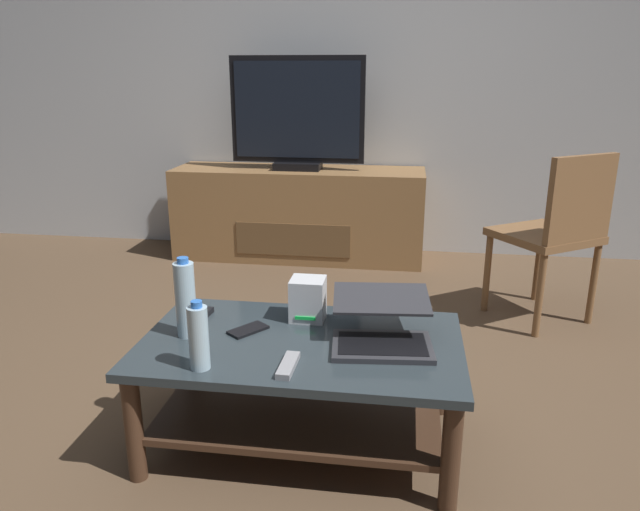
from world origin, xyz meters
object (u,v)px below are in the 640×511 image
(cell_phone, at_px, (248,330))
(soundbar_remote, at_px, (288,365))
(router_box, at_px, (308,299))
(media_cabinet, at_px, (299,213))
(dining_chair, at_px, (557,229))
(tv_remote, at_px, (200,317))
(television, at_px, (297,116))
(laptop, at_px, (382,326))
(water_bottle_near, at_px, (185,299))
(water_bottle_far, at_px, (199,337))
(coffee_table, at_px, (302,373))

(cell_phone, relative_size, soundbar_remote, 0.88)
(router_box, distance_m, cell_phone, 0.25)
(media_cabinet, xyz_separation_m, dining_chair, (1.52, -0.97, 0.20))
(dining_chair, xyz_separation_m, tv_remote, (-1.51, -1.13, -0.10))
(television, bearing_deg, cell_phone, -84.34)
(media_cabinet, relative_size, laptop, 4.58)
(water_bottle_near, bearing_deg, cell_phone, 17.56)
(laptop, bearing_deg, water_bottle_near, -176.35)
(media_cabinet, xyz_separation_m, water_bottle_far, (0.14, -2.46, 0.19))
(cell_phone, bearing_deg, tv_remote, -162.59)
(dining_chair, bearing_deg, soundbar_remote, -127.38)
(water_bottle_near, relative_size, tv_remote, 1.78)
(laptop, bearing_deg, dining_chair, 55.77)
(media_cabinet, relative_size, dining_chair, 1.93)
(dining_chair, xyz_separation_m, soundbar_remote, (-1.11, -1.45, -0.10))
(cell_phone, bearing_deg, router_box, 73.97)
(laptop, bearing_deg, router_box, 150.30)
(router_box, bearing_deg, laptop, -29.70)
(dining_chair, height_order, soundbar_remote, dining_chair)
(media_cabinet, xyz_separation_m, router_box, (0.41, -2.04, 0.16))
(television, height_order, soundbar_remote, television)
(television, distance_m, water_bottle_near, 2.27)
(coffee_table, relative_size, water_bottle_far, 4.91)
(television, xyz_separation_m, tv_remote, (0.01, -2.08, -0.58))
(router_box, height_order, tv_remote, router_box)
(television, height_order, cell_phone, television)
(television, xyz_separation_m, laptop, (0.69, -2.18, -0.54))
(coffee_table, relative_size, soundbar_remote, 6.85)
(dining_chair, xyz_separation_m, cell_phone, (-1.31, -1.20, -0.11))
(coffee_table, distance_m, soundbar_remote, 0.24)
(television, xyz_separation_m, dining_chair, (1.52, -0.95, -0.48))
(media_cabinet, height_order, tv_remote, media_cabinet)
(cell_phone, bearing_deg, laptop, 35.58)
(television, bearing_deg, soundbar_remote, -80.36)
(water_bottle_far, height_order, cell_phone, water_bottle_far)
(router_box, bearing_deg, coffee_table, -87.73)
(tv_remote, bearing_deg, dining_chair, 41.35)
(coffee_table, xyz_separation_m, water_bottle_near, (-0.40, -0.02, 0.26))
(coffee_table, xyz_separation_m, tv_remote, (-0.40, 0.12, 0.13))
(dining_chair, bearing_deg, water_bottle_near, -139.89)
(television, bearing_deg, water_bottle_far, -86.75)
(dining_chair, bearing_deg, cell_phone, -137.30)
(dining_chair, relative_size, tv_remote, 5.65)
(media_cabinet, height_order, dining_chair, dining_chair)
(water_bottle_near, distance_m, tv_remote, 0.19)
(media_cabinet, height_order, water_bottle_far, media_cabinet)
(cell_phone, height_order, soundbar_remote, soundbar_remote)
(media_cabinet, height_order, water_bottle_near, water_bottle_near)
(dining_chair, relative_size, laptop, 2.38)
(television, distance_m, cell_phone, 2.24)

